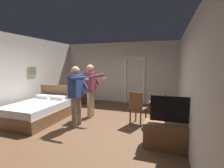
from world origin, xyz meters
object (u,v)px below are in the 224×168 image
Objects in this scene: laptop at (158,100)px; person_striped_shirt at (91,87)px; side_table at (160,110)px; bottle_on_table at (165,99)px; bed at (40,110)px; tv_flatscreen at (172,134)px; wooden_chair at (137,107)px; person_blue_shirt at (76,92)px; suitcase_dark at (88,99)px.

person_striped_shirt is at bearing 177.14° from laptop.
bottle_on_table is at bearing -29.74° from side_table.
bottle_on_table is 2.38m from person_striped_shirt.
bed is 3.99m from tv_flatscreen.
bottle_on_table is at bearing 9.45° from bed.
side_table is 0.65m from wooden_chair.
side_table is at bearing -1.75° from person_striped_shirt.
wooden_chair reaches higher than side_table.
bed is 1.12× the size of person_blue_shirt.
suitcase_dark is at bearing 139.77° from tv_flatscreen.
bed is at bearing -170.55° from bottle_on_table.
person_blue_shirt reaches higher than bed.
suitcase_dark is (-2.52, 1.81, -0.33)m from wooden_chair.
person_striped_shirt is at bearing 172.36° from wooden_chair.
bed is at bearing -151.29° from person_striped_shirt.
person_striped_shirt is at bearing 88.01° from person_blue_shirt.
bed is 2.75× the size of side_table.
person_striped_shirt reaches higher than laptop.
bed reaches higher than side_table.
wooden_chair is (3.01, 0.56, 0.24)m from bed.
side_table is 0.37m from bottle_on_table.
bottle_on_table reaches higher than side_table.
tv_flatscreen is at bearing -27.80° from person_striped_shirt.
tv_flatscreen is 1.18× the size of wooden_chair.
side_table is 1.27× the size of suitcase_dark.
person_striped_shirt is (-2.36, 0.15, 0.22)m from bottle_on_table.
laptop is 1.67× the size of bottle_on_table.
bed is at bearing -168.97° from side_table.
suitcase_dark is (-3.15, 1.66, -0.26)m from side_table.
laptop is at bearing 106.16° from tv_flatscreen.
side_table is (3.64, 0.71, 0.17)m from bed.
bottle_on_table is at bearing 98.23° from tv_flatscreen.
tv_flatscreen reaches higher than suitcase_dark.
tv_flatscreen is at bearing -76.18° from side_table.
bed is 3.07m from wooden_chair.
wooden_chair is (-0.95, 1.12, 0.21)m from tv_flatscreen.
bottle_on_table is (0.18, -0.04, 0.05)m from laptop.
bottle_on_table is 3.77m from suitcase_dark.
side_table is 2.45m from person_blue_shirt.
laptop is (3.60, 0.67, 0.45)m from bed.
laptop reaches higher than suitcase_dark.
suitcase_dark is at bearing 110.07° from person_blue_shirt.
person_striped_shirt reaches higher than bed.
tv_flatscreen reaches higher than bottle_on_table.
side_table is 2.29m from person_striped_shirt.
tv_flatscreen is 1.48m from wooden_chair.
wooden_chair is at bearing -175.19° from bottle_on_table.
laptop is 0.42× the size of wooden_chair.
side_table is at bearing 43.26° from laptop.
tv_flatscreen reaches higher than laptop.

